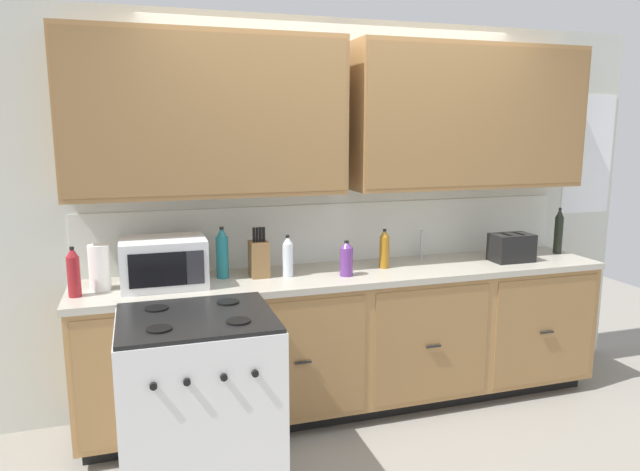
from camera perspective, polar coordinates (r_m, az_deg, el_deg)
ground_plane at (r=3.83m, az=4.76°, el=-18.25°), size 8.50×8.50×0.00m
wall_unit at (r=3.83m, az=2.35°, el=8.14°), size 4.60×0.40×2.54m
counter_run at (r=3.88m, az=3.21°, el=-10.02°), size 3.43×0.64×0.93m
stove_range at (r=3.10m, az=-11.70°, el=-15.96°), size 0.76×0.68×0.95m
microwave at (r=3.48m, az=-15.06°, el=-2.55°), size 0.48×0.37×0.28m
toaster at (r=4.21m, az=18.24°, el=-1.13°), size 0.28×0.18×0.19m
knife_block at (r=3.60m, az=-6.00°, el=-2.23°), size 0.11×0.14×0.31m
sink_faucet at (r=4.15m, az=9.94°, el=-0.84°), size 0.02×0.02×0.20m
paper_towel_roll at (r=3.51m, az=-20.79°, el=-2.94°), size 0.12×0.12×0.26m
bottle_dark at (r=4.59m, az=22.32°, el=0.39°), size 0.06×0.06×0.33m
bottle_red at (r=3.42m, az=-22.98°, el=-3.35°), size 0.07×0.07×0.28m
bottle_teal at (r=3.59m, az=-9.55°, el=-1.71°), size 0.07×0.07×0.32m
bottle_violet at (r=3.60m, az=2.60°, el=-2.27°), size 0.08×0.08×0.22m
bottle_amber at (r=3.82m, az=6.32°, el=-1.32°), size 0.06×0.06×0.26m
bottle_clear at (r=3.58m, az=-3.18°, el=-2.05°), size 0.07×0.07×0.26m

